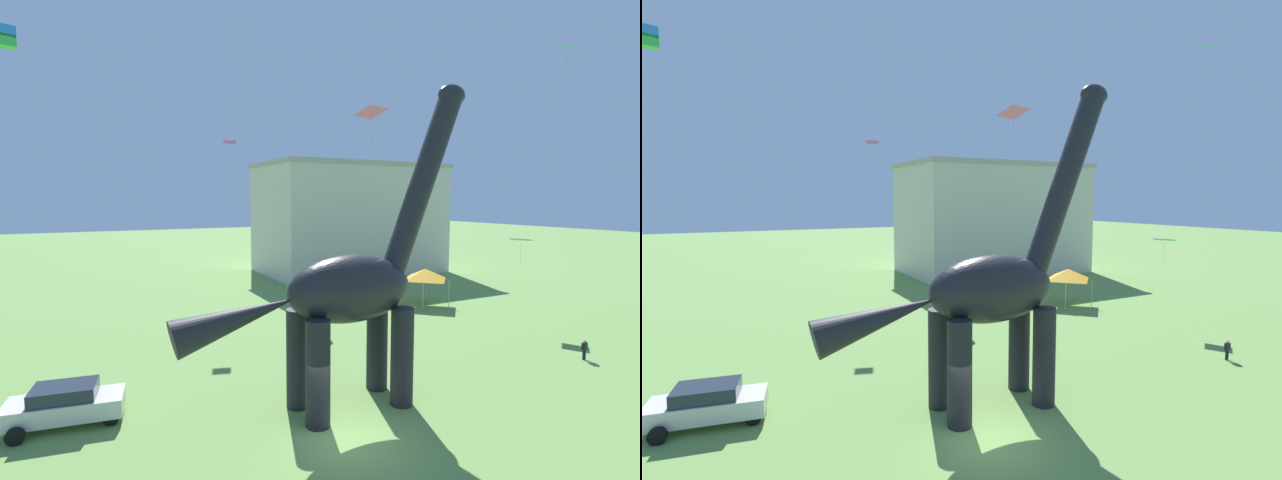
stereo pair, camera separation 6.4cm
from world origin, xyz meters
TOP-DOWN VIEW (x-y plane):
  - ground_plane at (0.00, 0.00)m, footprint 240.00×240.00m
  - dinosaur_sculpture at (1.48, 2.27)m, footprint 13.27×2.81m
  - parked_sedan_left at (-9.09, 6.00)m, footprint 4.43×2.42m
  - person_vendor_side at (15.69, 1.04)m, footprint 0.41×0.18m
  - person_watching_child at (5.00, 11.02)m, footprint 0.62×0.27m
  - festival_canopy_tent at (16.47, 14.99)m, footprint 3.15×3.15m
  - kite_high_right at (1.87, 20.69)m, footprint 1.10×0.94m
  - kite_trailing at (5.45, 6.70)m, footprint 1.82×1.55m
  - kite_apex at (-11.75, 19.91)m, footprint 0.66×0.81m
  - kite_near_high at (-10.27, 6.17)m, footprint 0.62×0.62m
  - kite_mid_right at (18.97, 7.91)m, footprint 1.61×1.76m
  - kite_drifting at (15.75, 2.93)m, footprint 1.40×1.18m
  - background_building_block at (19.91, 32.83)m, footprint 21.00×12.47m

SIDE VIEW (x-z plane):
  - ground_plane at x=0.00m, z-range 0.00..0.00m
  - person_vendor_side at x=15.69m, z-range 0.12..1.22m
  - parked_sedan_left at x=-9.09m, z-range 0.03..1.58m
  - person_watching_child at x=5.00m, z-range 0.18..1.84m
  - festival_canopy_tent at x=16.47m, z-range 1.04..4.04m
  - dinosaur_sculpture at x=1.48m, z-range -1.92..11.95m
  - kite_mid_right at x=18.97m, z-range 4.99..6.73m
  - background_building_block at x=19.91m, z-range 0.01..12.83m
  - kite_high_right at x=1.87m, z-range 12.47..13.62m
  - kite_trailing at x=5.45m, z-range 12.25..14.24m
  - kite_near_high at x=-10.27m, z-range 14.05..14.76m
  - kite_drifting at x=15.75m, z-range 16.25..17.81m
  - kite_apex at x=-11.75m, z-range 17.88..18.12m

